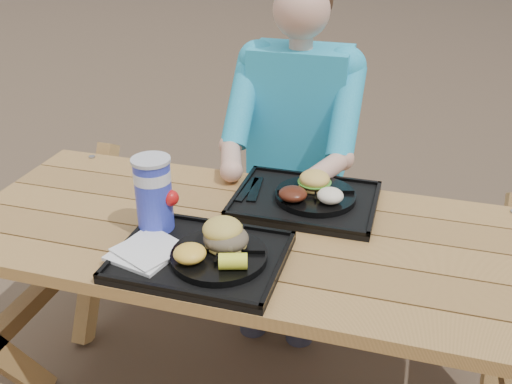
# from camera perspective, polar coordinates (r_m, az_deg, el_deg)

# --- Properties ---
(picnic_table) EXTENTS (1.80, 1.49, 0.75)m
(picnic_table) POSITION_cam_1_polar(r_m,az_deg,el_deg) (1.92, 0.00, -13.47)
(picnic_table) COLOR #999999
(picnic_table) RESTS_ON ground
(tray_near) EXTENTS (0.45, 0.35, 0.02)m
(tray_near) POSITION_cam_1_polar(r_m,az_deg,el_deg) (1.57, -5.54, -6.58)
(tray_near) COLOR black
(tray_near) RESTS_ON picnic_table
(tray_far) EXTENTS (0.45, 0.35, 0.02)m
(tray_far) POSITION_cam_1_polar(r_m,az_deg,el_deg) (1.84, 4.96, -0.94)
(tray_far) COLOR black
(tray_far) RESTS_ON picnic_table
(plate_near) EXTENTS (0.26, 0.26, 0.02)m
(plate_near) POSITION_cam_1_polar(r_m,az_deg,el_deg) (1.54, -3.72, -6.41)
(plate_near) COLOR black
(plate_near) RESTS_ON tray_near
(plate_far) EXTENTS (0.26, 0.26, 0.02)m
(plate_far) POSITION_cam_1_polar(r_m,az_deg,el_deg) (1.84, 5.96, -0.37)
(plate_far) COLOR black
(plate_far) RESTS_ON tray_far
(napkin_stack) EXTENTS (0.20, 0.20, 0.02)m
(napkin_stack) POSITION_cam_1_polar(r_m,az_deg,el_deg) (1.58, -11.04, -5.85)
(napkin_stack) COLOR white
(napkin_stack) RESTS_ON tray_near
(soda_cup) EXTENTS (0.10, 0.10, 0.21)m
(soda_cup) POSITION_cam_1_polar(r_m,az_deg,el_deg) (1.65, -10.18, -0.34)
(soda_cup) COLOR #1826B7
(soda_cup) RESTS_ON tray_near
(condiment_bbq) EXTENTS (0.05, 0.05, 0.03)m
(condiment_bbq) POSITION_cam_1_polar(r_m,az_deg,el_deg) (1.64, -4.05, -3.73)
(condiment_bbq) COLOR black
(condiment_bbq) RESTS_ON tray_near
(condiment_mustard) EXTENTS (0.06, 0.06, 0.03)m
(condiment_mustard) POSITION_cam_1_polar(r_m,az_deg,el_deg) (1.63, -2.18, -3.93)
(condiment_mustard) COLOR yellow
(condiment_mustard) RESTS_ON tray_near
(sandwich) EXTENTS (0.12, 0.12, 0.12)m
(sandwich) POSITION_cam_1_polar(r_m,az_deg,el_deg) (1.53, -3.05, -3.52)
(sandwich) COLOR gold
(sandwich) RESTS_ON plate_near
(mac_cheese) EXTENTS (0.09, 0.09, 0.04)m
(mac_cheese) POSITION_cam_1_polar(r_m,az_deg,el_deg) (1.50, -6.63, -6.12)
(mac_cheese) COLOR yellow
(mac_cheese) RESTS_ON plate_near
(corn_cob) EXTENTS (0.09, 0.09, 0.04)m
(corn_cob) POSITION_cam_1_polar(r_m,az_deg,el_deg) (1.46, -2.31, -6.93)
(corn_cob) COLOR #FAFF35
(corn_cob) RESTS_ON plate_near
(cutlery_far) EXTENTS (0.05, 0.18, 0.01)m
(cutlery_far) POSITION_cam_1_polar(r_m,az_deg,el_deg) (1.88, -0.08, 0.29)
(cutlery_far) COLOR black
(cutlery_far) RESTS_ON tray_far
(burger) EXTENTS (0.10, 0.10, 0.09)m
(burger) POSITION_cam_1_polar(r_m,az_deg,el_deg) (1.85, 5.90, 1.67)
(burger) COLOR #F0BD54
(burger) RESTS_ON plate_far
(baked_beans) EXTENTS (0.09, 0.09, 0.04)m
(baked_beans) POSITION_cam_1_polar(r_m,az_deg,el_deg) (1.78, 3.71, -0.19)
(baked_beans) COLOR #4E1D0F
(baked_beans) RESTS_ON plate_far
(potato_salad) EXTENTS (0.08, 0.08, 0.05)m
(potato_salad) POSITION_cam_1_polar(r_m,az_deg,el_deg) (1.77, 7.44, -0.36)
(potato_salad) COLOR white
(potato_salad) RESTS_ON plate_far
(diner) EXTENTS (0.48, 0.84, 1.28)m
(diner) POSITION_cam_1_polar(r_m,az_deg,el_deg) (2.36, 4.08, 2.51)
(diner) COLOR #1AACBC
(diner) RESTS_ON ground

